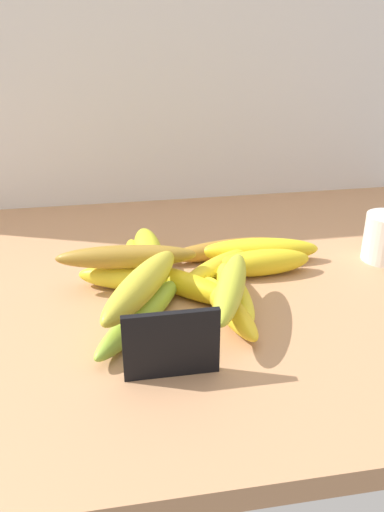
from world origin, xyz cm
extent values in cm
cube|color=tan|center=(0.00, 0.00, 1.50)|extent=(110.00, 76.00, 3.00)
cube|color=silver|center=(0.00, 39.00, 35.00)|extent=(130.00, 2.00, 70.00)
cube|color=black|center=(-3.16, -21.15, 7.20)|extent=(11.00, 0.80, 8.40)
cube|color=#8F6147|center=(-3.16, -20.35, 3.30)|extent=(9.90, 1.20, 0.60)
ellipsoid|color=yellow|center=(13.95, 1.06, 5.08)|extent=(16.03, 4.74, 4.16)
ellipsoid|color=yellow|center=(7.81, -6.00, 4.80)|extent=(3.86, 17.71, 3.59)
ellipsoid|color=yellow|center=(-5.38, 3.62, 4.64)|extent=(3.37, 20.66, 3.28)
ellipsoid|color=yellow|center=(1.09, -3.16, 4.82)|extent=(16.34, 16.10, 3.63)
ellipsoid|color=yellow|center=(6.95, 0.98, 4.74)|extent=(15.19, 12.90, 3.48)
ellipsoid|color=gold|center=(-2.90, 8.18, 5.19)|extent=(4.70, 16.22, 4.38)
ellipsoid|color=#91B637|center=(-5.78, -10.72, 4.76)|extent=(14.90, 19.20, 3.51)
ellipsoid|color=#A57227|center=(9.77, 7.82, 4.61)|extent=(20.48, 6.11, 3.22)
ellipsoid|color=yellow|center=(6.03, -10.28, 4.74)|extent=(6.49, 17.22, 3.47)
ellipsoid|color=yellow|center=(-6.53, 0.25, 4.83)|extent=(16.03, 8.42, 3.65)
ellipsoid|color=yellow|center=(15.06, 5.61, 5.04)|extent=(19.79, 6.11, 4.07)
ellipsoid|color=gold|center=(-5.49, -9.39, 8.61)|extent=(13.90, 19.55, 4.20)
ellipsoid|color=gold|center=(6.04, -11.21, 8.27)|extent=(10.08, 18.79, 3.59)
ellipsoid|color=olive|center=(-6.83, -0.11, 8.38)|extent=(20.71, 5.40, 3.46)
camera|label=1|loc=(-9.40, -70.31, 42.18)|focal=37.45mm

